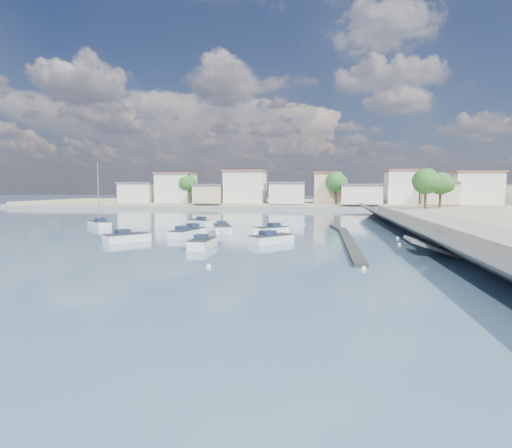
{
  "coord_description": "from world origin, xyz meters",
  "views": [
    {
      "loc": [
        4.12,
        -32.59,
        5.56
      ],
      "look_at": [
        -2.89,
        14.45,
        1.4
      ],
      "focal_mm": 30.0,
      "sensor_mm": 36.0,
      "label": 1
    }
  ],
  "objects_px": {
    "motorboat_f": "(198,223)",
    "sailboat": "(99,224)",
    "motorboat_d": "(270,231)",
    "motorboat_a": "(203,243)",
    "motorboat_g": "(222,229)",
    "motorboat_h": "(273,239)",
    "motorboat_b": "(129,238)",
    "motorboat_e": "(185,234)",
    "motorboat_c": "(190,230)"
  },
  "relations": [
    {
      "from": "motorboat_b",
      "to": "motorboat_e",
      "type": "bearing_deg",
      "value": 46.24
    },
    {
      "from": "motorboat_c",
      "to": "motorboat_e",
      "type": "xyz_separation_m",
      "value": [
        0.45,
        -3.34,
        -0.0
      ]
    },
    {
      "from": "motorboat_d",
      "to": "motorboat_e",
      "type": "bearing_deg",
      "value": -152.76
    },
    {
      "from": "motorboat_f",
      "to": "motorboat_d",
      "type": "bearing_deg",
      "value": -39.99
    },
    {
      "from": "motorboat_d",
      "to": "motorboat_f",
      "type": "distance_m",
      "value": 14.97
    },
    {
      "from": "motorboat_a",
      "to": "motorboat_b",
      "type": "relative_size",
      "value": 1.04
    },
    {
      "from": "motorboat_a",
      "to": "motorboat_g",
      "type": "distance_m",
      "value": 13.39
    },
    {
      "from": "motorboat_e",
      "to": "motorboat_d",
      "type": "bearing_deg",
      "value": 27.24
    },
    {
      "from": "motorboat_a",
      "to": "sailboat",
      "type": "xyz_separation_m",
      "value": [
        -19.77,
        17.43,
        0.04
      ]
    },
    {
      "from": "motorboat_b",
      "to": "motorboat_c",
      "type": "bearing_deg",
      "value": 63.5
    },
    {
      "from": "motorboat_a",
      "to": "motorboat_g",
      "type": "relative_size",
      "value": 0.82
    },
    {
      "from": "motorboat_a",
      "to": "motorboat_g",
      "type": "height_order",
      "value": "same"
    },
    {
      "from": "motorboat_f",
      "to": "motorboat_h",
      "type": "xyz_separation_m",
      "value": [
        12.76,
        -17.76,
        0.0
      ]
    },
    {
      "from": "motorboat_d",
      "to": "sailboat",
      "type": "height_order",
      "value": "sailboat"
    },
    {
      "from": "motorboat_f",
      "to": "motorboat_c",
      "type": "bearing_deg",
      "value": -78.89
    },
    {
      "from": "motorboat_e",
      "to": "motorboat_f",
      "type": "distance_m",
      "value": 14.43
    },
    {
      "from": "motorboat_b",
      "to": "sailboat",
      "type": "height_order",
      "value": "sailboat"
    },
    {
      "from": "motorboat_c",
      "to": "motorboat_e",
      "type": "relative_size",
      "value": 0.89
    },
    {
      "from": "motorboat_d",
      "to": "motorboat_h",
      "type": "bearing_deg",
      "value": -80.99
    },
    {
      "from": "motorboat_a",
      "to": "motorboat_h",
      "type": "distance_m",
      "value": 7.26
    },
    {
      "from": "motorboat_e",
      "to": "motorboat_f",
      "type": "bearing_deg",
      "value": 100.31
    },
    {
      "from": "motorboat_c",
      "to": "motorboat_g",
      "type": "height_order",
      "value": "same"
    },
    {
      "from": "motorboat_g",
      "to": "motorboat_h",
      "type": "distance_m",
      "value": 11.74
    },
    {
      "from": "motorboat_b",
      "to": "motorboat_f",
      "type": "bearing_deg",
      "value": 84.42
    },
    {
      "from": "motorboat_a",
      "to": "motorboat_b",
      "type": "xyz_separation_m",
      "value": [
        -8.6,
        3.05,
        -0.0
      ]
    },
    {
      "from": "motorboat_a",
      "to": "motorboat_f",
      "type": "xyz_separation_m",
      "value": [
        -6.77,
        21.86,
        -0.0
      ]
    },
    {
      "from": "motorboat_a",
      "to": "motorboat_e",
      "type": "relative_size",
      "value": 0.98
    },
    {
      "from": "motorboat_d",
      "to": "motorboat_f",
      "type": "relative_size",
      "value": 1.02
    },
    {
      "from": "motorboat_g",
      "to": "motorboat_a",
      "type": "bearing_deg",
      "value": -84.59
    },
    {
      "from": "motorboat_b",
      "to": "motorboat_h",
      "type": "height_order",
      "value": "same"
    },
    {
      "from": "motorboat_h",
      "to": "motorboat_g",
      "type": "bearing_deg",
      "value": 128.17
    },
    {
      "from": "motorboat_e",
      "to": "sailboat",
      "type": "bearing_deg",
      "value": 147.95
    },
    {
      "from": "motorboat_d",
      "to": "motorboat_h",
      "type": "height_order",
      "value": "same"
    },
    {
      "from": "motorboat_c",
      "to": "motorboat_a",
      "type": "bearing_deg",
      "value": -67.18
    },
    {
      "from": "motorboat_d",
      "to": "motorboat_f",
      "type": "bearing_deg",
      "value": 140.01
    },
    {
      "from": "motorboat_c",
      "to": "motorboat_f",
      "type": "bearing_deg",
      "value": 101.11
    },
    {
      "from": "motorboat_g",
      "to": "motorboat_h",
      "type": "bearing_deg",
      "value": -51.83
    },
    {
      "from": "motorboat_f",
      "to": "sailboat",
      "type": "distance_m",
      "value": 13.74
    },
    {
      "from": "motorboat_d",
      "to": "motorboat_e",
      "type": "relative_size",
      "value": 0.86
    },
    {
      "from": "motorboat_e",
      "to": "motorboat_g",
      "type": "height_order",
      "value": "same"
    },
    {
      "from": "motorboat_a",
      "to": "motorboat_h",
      "type": "relative_size",
      "value": 1.01
    },
    {
      "from": "motorboat_a",
      "to": "motorboat_c",
      "type": "bearing_deg",
      "value": 112.82
    },
    {
      "from": "motorboat_a",
      "to": "motorboat_e",
      "type": "height_order",
      "value": "same"
    },
    {
      "from": "motorboat_a",
      "to": "motorboat_b",
      "type": "height_order",
      "value": "same"
    },
    {
      "from": "motorboat_b",
      "to": "sailboat",
      "type": "xyz_separation_m",
      "value": [
        -11.17,
        14.37,
        0.04
      ]
    },
    {
      "from": "motorboat_e",
      "to": "motorboat_g",
      "type": "xyz_separation_m",
      "value": [
        2.92,
        5.66,
        0.0
      ]
    },
    {
      "from": "motorboat_d",
      "to": "motorboat_f",
      "type": "height_order",
      "value": "same"
    },
    {
      "from": "motorboat_b",
      "to": "motorboat_d",
      "type": "distance_m",
      "value": 16.17
    },
    {
      "from": "motorboat_b",
      "to": "motorboat_d",
      "type": "xyz_separation_m",
      "value": [
        13.31,
        9.19,
        -0.0
      ]
    },
    {
      "from": "motorboat_b",
      "to": "motorboat_e",
      "type": "distance_m",
      "value": 6.39
    }
  ]
}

